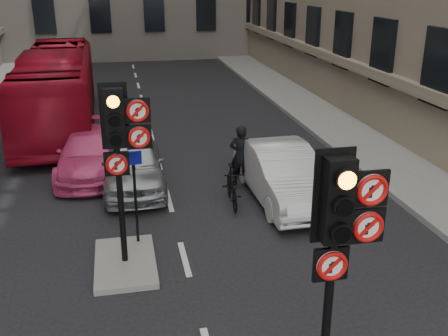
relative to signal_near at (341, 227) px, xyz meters
name	(u,v)px	position (x,y,z in m)	size (l,w,h in m)	color
pavement_right	(360,137)	(5.71, 11.01, -2.50)	(3.00, 50.00, 0.16)	gray
centre_island	(125,263)	(-2.69, 4.01, -2.52)	(1.20, 2.00, 0.12)	gray
signal_near	(341,227)	(0.00, 0.00, 0.00)	(0.91, 0.40, 3.58)	black
signal_far	(121,137)	(-2.60, 4.00, 0.12)	(0.91, 0.40, 3.58)	black
car_silver	(133,163)	(-2.32, 8.17, -1.90)	(1.62, 4.03, 1.37)	#94979B
car_white	(282,173)	(1.39, 6.55, -1.87)	(1.50, 4.31, 1.42)	silver
car_pink	(90,152)	(-3.51, 9.53, -1.96)	(1.73, 4.26, 1.24)	#DB407D
bus_red	(58,89)	(-4.76, 14.79, -1.13)	(2.45, 10.45, 2.91)	maroon
motorcycle	(232,186)	(0.06, 6.47, -2.08)	(0.47, 1.67, 1.00)	black
motorcyclist	(241,156)	(0.57, 7.65, -1.72)	(0.63, 0.41, 1.73)	black
info_sign	(135,184)	(-2.39, 4.74, -1.14)	(0.35, 0.13, 2.05)	black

